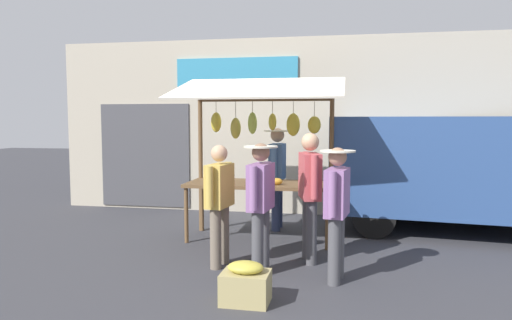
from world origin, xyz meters
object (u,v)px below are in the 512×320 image
at_px(shopper_in_grey_tee, 220,198).
at_px(shopper_with_shopping_bag, 310,188).
at_px(market_stall, 260,137).
at_px(vendor_with_sunhat, 277,169).
at_px(shopper_in_striped_shirt, 337,204).
at_px(parked_van, 464,164).
at_px(produce_crate_near, 246,284).
at_px(shopper_with_ponytail, 261,198).

relative_size(shopper_in_grey_tee, shopper_with_shopping_bag, 0.91).
height_order(market_stall, vendor_with_sunhat, market_stall).
relative_size(shopper_in_striped_shirt, parked_van, 0.33).
relative_size(market_stall, produce_crate_near, 5.20).
relative_size(shopper_with_shopping_bag, parked_van, 0.36).
xyz_separation_m(market_stall, shopper_with_shopping_bag, (-0.84, 1.03, -0.60)).
distance_m(shopper_with_shopping_bag, parked_van, 3.12).
xyz_separation_m(shopper_in_striped_shirt, produce_crate_near, (0.87, 0.82, -0.69)).
bearing_deg(parked_van, market_stall, 25.03).
xyz_separation_m(vendor_with_sunhat, shopper_in_striped_shirt, (-1.03, 2.43, -0.12)).
bearing_deg(shopper_with_ponytail, shopper_with_shopping_bag, -36.43).
bearing_deg(vendor_with_sunhat, shopper_in_striped_shirt, 24.13).
bearing_deg(shopper_in_striped_shirt, shopper_in_grey_tee, 87.39).
xyz_separation_m(shopper_with_shopping_bag, shopper_in_striped_shirt, (-0.36, 0.70, -0.08)).
bearing_deg(vendor_with_sunhat, shopper_with_ponytail, 4.60).
distance_m(shopper_in_grey_tee, shopper_with_ponytail, 0.58).
distance_m(vendor_with_sunhat, shopper_with_ponytail, 2.32).
bearing_deg(produce_crate_near, vendor_with_sunhat, -87.23).
bearing_deg(shopper_with_ponytail, vendor_with_sunhat, 10.00).
bearing_deg(shopper_in_grey_tee, market_stall, -1.41).
distance_m(shopper_with_shopping_bag, shopper_in_striped_shirt, 0.79).
height_order(market_stall, parked_van, market_stall).
bearing_deg(shopper_with_shopping_bag, parked_van, -62.67).
distance_m(vendor_with_sunhat, shopper_in_grey_tee, 2.18).
height_order(shopper_in_grey_tee, shopper_in_striped_shirt, shopper_in_striped_shirt).
distance_m(market_stall, parked_van, 3.36).
bearing_deg(shopper_with_shopping_bag, shopper_with_ponytail, 122.45).
xyz_separation_m(vendor_with_sunhat, parked_van, (-2.99, -0.35, 0.11)).
bearing_deg(vendor_with_sunhat, produce_crate_near, 3.91).
height_order(shopper_with_ponytail, shopper_in_striped_shirt, shopper_with_ponytail).
bearing_deg(shopper_in_grey_tee, shopper_with_shopping_bag, -61.40).
height_order(market_stall, shopper_in_striped_shirt, market_stall).
relative_size(shopper_with_shopping_bag, shopper_in_striped_shirt, 1.09).
height_order(shopper_in_grey_tee, shopper_with_ponytail, shopper_with_ponytail).
xyz_separation_m(market_stall, vendor_with_sunhat, (-0.16, -0.71, -0.56)).
distance_m(vendor_with_sunhat, parked_van, 3.02).
bearing_deg(shopper_with_ponytail, shopper_in_grey_tee, 78.89).
distance_m(shopper_in_grey_tee, produce_crate_near, 1.43).
relative_size(market_stall, vendor_with_sunhat, 1.48).
relative_size(market_stall, shopper_in_striped_shirt, 1.64).
distance_m(shopper_in_grey_tee, shopper_in_striped_shirt, 1.48).
distance_m(parked_van, produce_crate_near, 4.67).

